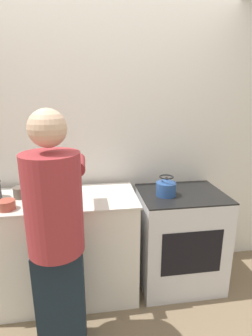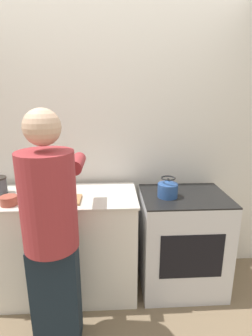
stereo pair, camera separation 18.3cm
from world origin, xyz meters
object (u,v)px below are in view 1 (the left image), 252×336
Objects in this scene: knife at (58,201)px; bowl_prep at (21,192)px; oven at (179,238)px; cutting_board at (56,203)px; kettle at (166,187)px; person at (56,230)px.

bowl_prep is (-0.30, 0.17, 0.02)m from knife.
cutting_board is at bearing -172.54° from oven.
kettle is at bearing -3.40° from bowl_prep.
bowl_prep is at bearing 176.60° from kettle.
person is 9.62× the size of kettle.
person is 0.99m from kettle.
oven is 1.22m from person.
person is 0.64m from bowl_prep.
cutting_board is 0.34m from bowl_prep.
oven is at bearing 26.27° from person.
kettle is at bearing 28.68° from person.
knife is at bearing -173.31° from kettle.
bowl_prep reaches higher than knife.
kettle is at bearing 6.74° from cutting_board.
oven is 0.54× the size of person.
oven is at bearing 11.49° from kettle.
cutting_board is 3.04× the size of bowl_prep.
knife is 1.13× the size of kettle.
cutting_board is at bearing -173.26° from kettle.
knife is 0.35m from bowl_prep.
knife is 0.89m from kettle.
bowl_prep is (-0.29, 0.18, 0.04)m from cutting_board.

